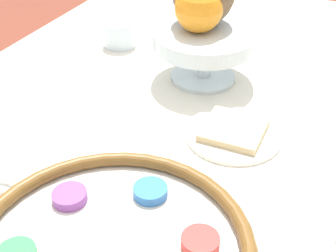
{
  "coord_description": "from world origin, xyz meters",
  "views": [
    {
      "loc": [
        -0.56,
        -0.25,
        1.19
      ],
      "look_at": [
        -0.02,
        0.0,
        0.77
      ],
      "focal_mm": 50.0,
      "sensor_mm": 36.0,
      "label": 1
    }
  ],
  "objects_px": {
    "orange_fruit": "(199,8)",
    "bread_plate": "(233,133)",
    "fruit_stand": "(205,44)",
    "seder_plate": "(110,249)",
    "cup_near": "(120,33)"
  },
  "relations": [
    {
      "from": "orange_fruit",
      "to": "cup_near",
      "type": "xyz_separation_m",
      "value": [
        0.07,
        0.21,
        -0.12
      ]
    },
    {
      "from": "bread_plate",
      "to": "cup_near",
      "type": "xyz_separation_m",
      "value": [
        0.23,
        0.34,
        0.02
      ]
    },
    {
      "from": "orange_fruit",
      "to": "cup_near",
      "type": "height_order",
      "value": "orange_fruit"
    },
    {
      "from": "seder_plate",
      "to": "cup_near",
      "type": "height_order",
      "value": "cup_near"
    },
    {
      "from": "orange_fruit",
      "to": "bread_plate",
      "type": "distance_m",
      "value": 0.25
    },
    {
      "from": "seder_plate",
      "to": "cup_near",
      "type": "distance_m",
      "value": 0.6
    },
    {
      "from": "seder_plate",
      "to": "bread_plate",
      "type": "bearing_deg",
      "value": -10.73
    },
    {
      "from": "orange_fruit",
      "to": "bread_plate",
      "type": "xyz_separation_m",
      "value": [
        -0.16,
        -0.13,
        -0.14
      ]
    },
    {
      "from": "seder_plate",
      "to": "orange_fruit",
      "type": "xyz_separation_m",
      "value": [
        0.46,
        0.07,
        0.13
      ]
    },
    {
      "from": "fruit_stand",
      "to": "cup_near",
      "type": "relative_size",
      "value": 2.64
    },
    {
      "from": "bread_plate",
      "to": "fruit_stand",
      "type": "bearing_deg",
      "value": 35.63
    },
    {
      "from": "orange_fruit",
      "to": "bread_plate",
      "type": "relative_size",
      "value": 0.57
    },
    {
      "from": "seder_plate",
      "to": "bread_plate",
      "type": "xyz_separation_m",
      "value": [
        0.3,
        -0.06,
        -0.01
      ]
    },
    {
      "from": "orange_fruit",
      "to": "bread_plate",
      "type": "height_order",
      "value": "orange_fruit"
    },
    {
      "from": "fruit_stand",
      "to": "bread_plate",
      "type": "relative_size",
      "value": 1.25
    }
  ]
}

